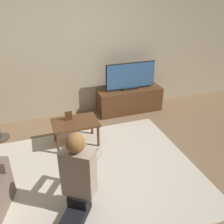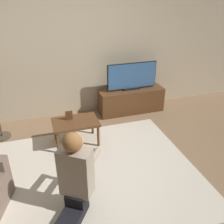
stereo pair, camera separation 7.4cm
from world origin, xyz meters
The scene contains 8 objects.
ground_plane centered at (0.00, 0.00, 0.00)m, with size 10.00×10.00×0.00m, color #896B4C.
wall_back centered at (0.00, 1.93, 1.30)m, with size 10.00×0.06×2.60m.
rug centered at (0.00, 0.00, 0.01)m, with size 2.69×2.33×0.02m.
tv_stand centered at (1.12, 1.61, 0.24)m, with size 1.27×0.38×0.47m.
tv centered at (1.12, 1.62, 0.74)m, with size 0.98×0.08×0.53m.
coffee_table centered at (-0.12, 0.81, 0.35)m, with size 0.70×0.46×0.41m.
person_kneeling centered at (-0.35, -0.52, 0.51)m, with size 0.68×0.83×1.01m.
picture_frame centered at (-0.20, 0.89, 0.48)m, with size 0.11×0.01×0.15m.
Camera 2 is at (-0.59, -2.56, 2.30)m, focal length 40.00 mm.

